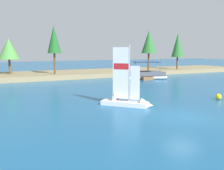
{
  "coord_description": "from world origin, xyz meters",
  "views": [
    {
      "loc": [
        -12.62,
        -14.03,
        4.82
      ],
      "look_at": [
        -1.0,
        9.67,
        1.2
      ],
      "focal_mm": 40.81,
      "sensor_mm": 36.0,
      "label": 1
    }
  ],
  "objects_px": {
    "shoreline_tree_midleft": "(9,49)",
    "wooden_dock": "(138,77)",
    "shoreline_tree_right": "(178,45)",
    "channel_buoy": "(219,97)",
    "shoreline_tree_midright": "(149,42)",
    "pontoon_boat": "(147,75)",
    "shoreline_tree_centre": "(54,40)",
    "sailboat": "(132,101)"
  },
  "relations": [
    {
      "from": "pontoon_boat",
      "to": "shoreline_tree_midright",
      "type": "bearing_deg",
      "value": 70.74
    },
    {
      "from": "shoreline_tree_midright",
      "to": "wooden_dock",
      "type": "bearing_deg",
      "value": -138.1
    },
    {
      "from": "shoreline_tree_midleft",
      "to": "shoreline_tree_centre",
      "type": "xyz_separation_m",
      "value": [
        6.83,
        -3.22,
        1.49
      ]
    },
    {
      "from": "shoreline_tree_right",
      "to": "wooden_dock",
      "type": "bearing_deg",
      "value": -158.25
    },
    {
      "from": "shoreline_tree_midright",
      "to": "wooden_dock",
      "type": "xyz_separation_m",
      "value": [
        -5.51,
        -4.95,
        -6.14
      ]
    },
    {
      "from": "shoreline_tree_centre",
      "to": "channel_buoy",
      "type": "relative_size",
      "value": 13.96
    },
    {
      "from": "shoreline_tree_centre",
      "to": "sailboat",
      "type": "height_order",
      "value": "shoreline_tree_centre"
    },
    {
      "from": "shoreline_tree_midleft",
      "to": "shoreline_tree_centre",
      "type": "height_order",
      "value": "shoreline_tree_centre"
    },
    {
      "from": "pontoon_boat",
      "to": "channel_buoy",
      "type": "bearing_deg",
      "value": -84.61
    },
    {
      "from": "wooden_dock",
      "to": "channel_buoy",
      "type": "distance_m",
      "value": 20.06
    },
    {
      "from": "shoreline_tree_centre",
      "to": "wooden_dock",
      "type": "relative_size",
      "value": 1.22
    },
    {
      "from": "channel_buoy",
      "to": "shoreline_tree_midleft",
      "type": "bearing_deg",
      "value": 120.72
    },
    {
      "from": "shoreline_tree_centre",
      "to": "wooden_dock",
      "type": "xyz_separation_m",
      "value": [
        13.09,
        -5.38,
        -6.26
      ]
    },
    {
      "from": "shoreline_tree_centre",
      "to": "channel_buoy",
      "type": "xyz_separation_m",
      "value": [
        10.06,
        -25.21,
        -6.23
      ]
    },
    {
      "from": "shoreline_tree_midright",
      "to": "pontoon_boat",
      "type": "height_order",
      "value": "shoreline_tree_midright"
    },
    {
      "from": "shoreline_tree_midright",
      "to": "channel_buoy",
      "type": "xyz_separation_m",
      "value": [
        -8.54,
        -24.78,
        -6.11
      ]
    },
    {
      "from": "shoreline_tree_right",
      "to": "pontoon_boat",
      "type": "height_order",
      "value": "shoreline_tree_right"
    },
    {
      "from": "shoreline_tree_midright",
      "to": "sailboat",
      "type": "relative_size",
      "value": 1.39
    },
    {
      "from": "shoreline_tree_right",
      "to": "shoreline_tree_midright",
      "type": "bearing_deg",
      "value": -178.28
    },
    {
      "from": "shoreline_tree_midleft",
      "to": "wooden_dock",
      "type": "bearing_deg",
      "value": -23.37
    },
    {
      "from": "shoreline_tree_midleft",
      "to": "pontoon_boat",
      "type": "xyz_separation_m",
      "value": [
        20.62,
        -10.24,
        -4.33
      ]
    },
    {
      "from": "shoreline_tree_centre",
      "to": "shoreline_tree_midright",
      "type": "distance_m",
      "value": 18.61
    },
    {
      "from": "wooden_dock",
      "to": "sailboat",
      "type": "relative_size",
      "value": 1.16
    },
    {
      "from": "sailboat",
      "to": "pontoon_boat",
      "type": "xyz_separation_m",
      "value": [
        12.9,
        17.04,
        0.25
      ]
    },
    {
      "from": "shoreline_tree_right",
      "to": "sailboat",
      "type": "bearing_deg",
      "value": -136.54
    },
    {
      "from": "shoreline_tree_right",
      "to": "channel_buoy",
      "type": "distance_m",
      "value": 30.19
    },
    {
      "from": "sailboat",
      "to": "pontoon_boat",
      "type": "distance_m",
      "value": 21.37
    },
    {
      "from": "shoreline_tree_centre",
      "to": "shoreline_tree_midright",
      "type": "relative_size",
      "value": 1.03
    },
    {
      "from": "pontoon_boat",
      "to": "shoreline_tree_centre",
      "type": "bearing_deg",
      "value": 169.97
    },
    {
      "from": "shoreline_tree_midleft",
      "to": "shoreline_tree_right",
      "type": "xyz_separation_m",
      "value": [
        32.88,
        -3.44,
        0.85
      ]
    },
    {
      "from": "shoreline_tree_midright",
      "to": "sailboat",
      "type": "height_order",
      "value": "shoreline_tree_midright"
    },
    {
      "from": "sailboat",
      "to": "channel_buoy",
      "type": "xyz_separation_m",
      "value": [
        9.18,
        -1.16,
        -0.15
      ]
    },
    {
      "from": "wooden_dock",
      "to": "shoreline_tree_right",
      "type": "bearing_deg",
      "value": 21.75
    },
    {
      "from": "shoreline_tree_right",
      "to": "sailboat",
      "type": "relative_size",
      "value": 1.34
    },
    {
      "from": "sailboat",
      "to": "channel_buoy",
      "type": "relative_size",
      "value": 9.83
    },
    {
      "from": "shoreline_tree_midright",
      "to": "shoreline_tree_right",
      "type": "relative_size",
      "value": 1.04
    },
    {
      "from": "shoreline_tree_midleft",
      "to": "pontoon_boat",
      "type": "distance_m",
      "value": 23.42
    },
    {
      "from": "shoreline_tree_midleft",
      "to": "pontoon_boat",
      "type": "relative_size",
      "value": 0.88
    },
    {
      "from": "shoreline_tree_midleft",
      "to": "shoreline_tree_centre",
      "type": "relative_size",
      "value": 0.74
    },
    {
      "from": "shoreline_tree_midleft",
      "to": "wooden_dock",
      "type": "height_order",
      "value": "shoreline_tree_midleft"
    },
    {
      "from": "shoreline_tree_centre",
      "to": "sailboat",
      "type": "bearing_deg",
      "value": -87.89
    },
    {
      "from": "wooden_dock",
      "to": "pontoon_boat",
      "type": "xyz_separation_m",
      "value": [
        0.7,
        -1.63,
        0.43
      ]
    }
  ]
}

